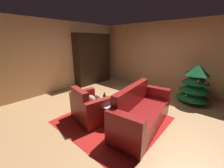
% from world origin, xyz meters
% --- Properties ---
extents(ground_plane, '(7.02, 7.02, 0.00)m').
position_xyz_m(ground_plane, '(0.00, 0.00, 0.00)').
color(ground_plane, '#AD8153').
extents(wall_back, '(5.97, 0.06, 2.57)m').
position_xyz_m(wall_back, '(0.00, 2.82, 1.29)').
color(wall_back, tan).
rests_on(wall_back, ground).
extents(wall_left, '(0.06, 5.69, 2.57)m').
position_xyz_m(wall_left, '(-2.96, 0.00, 1.29)').
color(wall_left, tan).
rests_on(wall_left, ground).
extents(area_rug, '(2.23, 2.21, 0.01)m').
position_xyz_m(area_rug, '(0.05, -0.39, 0.00)').
color(area_rug, '#A31A16').
rests_on(area_rug, ground).
extents(bookshelf_unit, '(0.39, 1.80, 2.16)m').
position_xyz_m(bookshelf_unit, '(-2.70, 1.54, 1.08)').
color(bookshelf_unit, black).
rests_on(bookshelf_unit, ground).
extents(armchair_red, '(1.05, 0.83, 0.83)m').
position_xyz_m(armchair_red, '(-0.41, -0.74, 0.30)').
color(armchair_red, maroon).
rests_on(armchair_red, ground).
extents(couch_red, '(0.95, 1.95, 0.92)m').
position_xyz_m(couch_red, '(0.67, -0.16, 0.32)').
color(couch_red, maroon).
rests_on(couch_red, ground).
extents(coffee_table, '(0.72, 0.72, 0.47)m').
position_xyz_m(coffee_table, '(0.02, -0.39, 0.43)').
color(coffee_table, black).
rests_on(coffee_table, ground).
extents(book_stack_on_table, '(0.23, 0.16, 0.14)m').
position_xyz_m(book_stack_on_table, '(0.06, -0.38, 0.55)').
color(book_stack_on_table, gray).
rests_on(book_stack_on_table, coffee_table).
extents(bottle_on_table, '(0.07, 0.07, 0.22)m').
position_xyz_m(bottle_on_table, '(-0.16, -0.47, 0.56)').
color(bottle_on_table, '#4F2413').
rests_on(bottle_on_table, coffee_table).
extents(decorated_tree, '(0.95, 0.95, 1.21)m').
position_xyz_m(decorated_tree, '(1.25, 2.03, 0.61)').
color(decorated_tree, brown).
rests_on(decorated_tree, ground).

